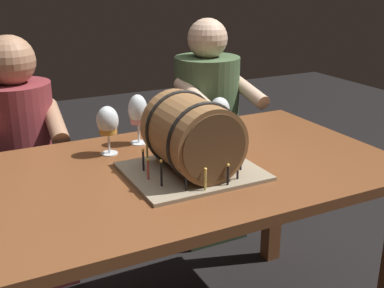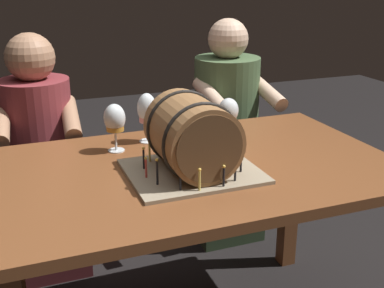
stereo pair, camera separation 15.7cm
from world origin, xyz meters
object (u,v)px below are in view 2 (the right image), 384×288
at_px(wine_glass_empty, 185,111).
at_px(barrel_cake, 192,138).
at_px(wine_glass_rose, 147,111).
at_px(person_seated_right, 226,143).
at_px(person_seated_left, 43,171).
at_px(wine_glass_white, 228,112).
at_px(dining_table, 195,195).
at_px(wine_glass_amber, 115,120).

bearing_deg(wine_glass_empty, barrel_cake, -106.86).
xyz_separation_m(wine_glass_rose, person_seated_right, (0.54, 0.45, -0.35)).
bearing_deg(person_seated_left, wine_glass_white, -40.96).
distance_m(barrel_cake, wine_glass_empty, 0.36).
height_order(barrel_cake, wine_glass_white, barrel_cake).
bearing_deg(wine_glass_rose, wine_glass_white, -22.98).
bearing_deg(dining_table, wine_glass_empty, 76.24).
bearing_deg(barrel_cake, wine_glass_white, 44.42).
height_order(wine_glass_amber, person_seated_left, person_seated_left).
height_order(dining_table, barrel_cake, barrel_cake).
xyz_separation_m(wine_glass_rose, wine_glass_empty, (0.15, -0.00, -0.01)).
height_order(wine_glass_white, wine_glass_empty, wine_glass_white).
xyz_separation_m(barrel_cake, wine_glass_white, (0.23, 0.23, -0.00)).
relative_size(wine_glass_rose, person_seated_left, 0.17).
relative_size(wine_glass_white, wine_glass_rose, 0.92).
bearing_deg(wine_glass_rose, barrel_cake, -82.12).
bearing_deg(wine_glass_empty, person_seated_left, 139.29).
bearing_deg(wine_glass_white, wine_glass_rose, 157.02).
distance_m(dining_table, wine_glass_white, 0.35).
relative_size(wine_glass_empty, person_seated_right, 0.14).
bearing_deg(wine_glass_rose, person_seated_left, 129.77).
distance_m(dining_table, barrel_cake, 0.24).
distance_m(wine_glass_rose, wine_glass_empty, 0.15).
xyz_separation_m(barrel_cake, person_seated_left, (-0.42, 0.80, -0.36)).
xyz_separation_m(wine_glass_amber, person_seated_left, (-0.24, 0.51, -0.36)).
relative_size(dining_table, wine_glass_empty, 8.52).
height_order(dining_table, wine_glass_white, wine_glass_white).
distance_m(wine_glass_white, person_seated_right, 0.72).
relative_size(barrel_cake, person_seated_right, 0.36).
bearing_deg(wine_glass_empty, person_seated_right, 49.40).
relative_size(barrel_cake, wine_glass_empty, 2.59).
xyz_separation_m(wine_glass_white, person_seated_right, (0.26, 0.57, -0.34)).
xyz_separation_m(barrel_cake, wine_glass_amber, (-0.18, 0.29, -0.00)).
height_order(dining_table, wine_glass_amber, wine_glass_amber).
relative_size(dining_table, wine_glass_white, 7.86).
distance_m(barrel_cake, wine_glass_rose, 0.35).
distance_m(wine_glass_empty, person_seated_left, 0.78).
bearing_deg(wine_glass_empty, dining_table, -103.76).
xyz_separation_m(dining_table, wine_glass_rose, (-0.08, 0.29, 0.24)).
xyz_separation_m(dining_table, wine_glass_white, (0.20, 0.17, 0.23)).
distance_m(wine_glass_rose, wine_glass_amber, 0.15).
bearing_deg(wine_glass_rose, dining_table, -73.66).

